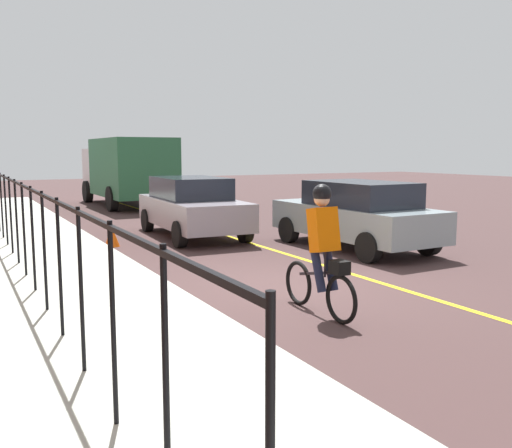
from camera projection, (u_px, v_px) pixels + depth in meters
ground_plane at (281, 285)px, 9.49m from camera, size 80.00×80.00×0.00m
lane_line_centre at (356, 275)px, 10.25m from camera, size 36.00×0.12×0.01m
sidewalk at (75, 307)px, 7.87m from camera, size 40.00×3.20×0.15m
iron_fence at (32, 219)px, 8.40m from camera, size 14.46×0.04×1.60m
cyclist_lead at (322, 251)px, 7.64m from camera, size 1.71×0.36×1.83m
patrol_sedan at (356, 214)px, 12.94m from camera, size 4.44×1.99×1.58m
parked_sedan_rear at (192, 206)px, 14.85m from camera, size 4.49×2.11×1.58m
box_truck_background at (127, 169)px, 23.13m from camera, size 6.71×2.54×2.78m
traffic_cone_near at (112, 236)px, 13.33m from camera, size 0.36×0.36×0.51m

